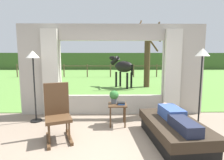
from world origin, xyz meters
name	(u,v)px	position (x,y,z in m)	size (l,w,h in m)	color
ground_plane	(113,157)	(0.00, 0.00, 0.00)	(12.00, 12.00, 0.00)	gray
back_wall_with_window	(112,71)	(0.00, 2.26, 1.25)	(5.20, 0.12, 2.55)	#ADA599
curtain_panel_left	(51,73)	(-1.69, 2.12, 1.20)	(0.44, 0.10, 2.40)	beige
curtain_panel_right	(172,73)	(1.69, 2.12, 1.20)	(0.44, 0.10, 2.40)	beige
outdoor_pasture_lawn	(110,76)	(0.00, 13.16, 0.01)	(36.00, 21.68, 0.02)	#568438
distant_hill_ridge	(110,61)	(0.00, 23.00, 1.20)	(36.00, 2.00, 2.40)	#3F5A2B
recliner_sofa	(173,131)	(1.17, 0.53, 0.22)	(1.05, 1.78, 0.42)	black
reclining_person	(175,116)	(1.17, 0.48, 0.52)	(0.39, 1.44, 0.22)	#334C8C
rocking_chair	(57,112)	(-1.10, 0.70, 0.55)	(0.68, 0.80, 1.12)	#4C331E
side_table	(117,108)	(0.13, 1.39, 0.43)	(0.44, 0.44, 0.52)	#4C331E
potted_plant	(114,96)	(0.05, 1.45, 0.70)	(0.22, 0.22, 0.32)	#4C5156
book_stack	(121,103)	(0.21, 1.33, 0.55)	(0.19, 0.14, 0.06)	#23478C
floor_lamp_left	(33,65)	(-1.95, 1.66, 1.45)	(0.32, 0.32, 1.80)	black
floor_lamp_right	(202,64)	(2.06, 1.31, 1.48)	(0.32, 0.32, 1.84)	black
horse	(123,67)	(0.64, 6.70, 1.16)	(1.46, 1.59, 1.73)	black
pasture_tree	(147,56)	(2.00, 6.90, 1.76)	(1.38, 1.50, 3.79)	#4C3823
pasture_fence_line	(110,69)	(0.00, 12.16, 0.74)	(16.10, 0.10, 1.10)	brown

